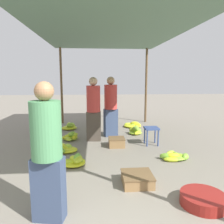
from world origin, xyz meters
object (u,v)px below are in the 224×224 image
banana_pile_left_0 (75,161)px  basin_black (203,200)px  banana_pile_right_1 (175,156)px  shopper_walking_far (94,108)px  vendor_foreground (47,151)px  crate_near (117,142)px  crate_mid (137,179)px  banana_pile_right_2 (136,131)px  stool (151,131)px  shopper_walking_mid (111,106)px  banana_pile_left_3 (70,127)px  banana_pile_left_2 (71,137)px  banana_pile_left_1 (66,149)px  banana_pile_right_0 (133,125)px

banana_pile_left_0 → basin_black: bearing=-38.8°
banana_pile_right_1 → shopper_walking_far: bearing=138.1°
vendor_foreground → shopper_walking_far: shopper_walking_far is taller
crate_near → crate_mid: 1.92m
banana_pile_right_2 → crate_near: banana_pile_right_2 is taller
stool → basin_black: (0.01, -2.62, -0.28)m
basin_black → shopper_walking_mid: bearing=105.0°
shopper_walking_far → crate_mid: bearing=-74.6°
banana_pile_left_3 → banana_pile_right_2: (2.01, -0.79, 0.02)m
banana_pile_left_2 → shopper_walking_mid: size_ratio=0.35×
vendor_foreground → stool: 3.39m
banana_pile_left_1 → shopper_walking_mid: shopper_walking_mid is taller
basin_black → crate_mid: 0.97m
banana_pile_left_0 → shopper_walking_far: bearing=77.8°
banana_pile_left_2 → crate_mid: 2.90m
basin_black → banana_pile_left_0: (-1.79, 1.44, 0.01)m
stool → banana_pile_left_2: bearing=163.8°
banana_pile_right_1 → shopper_walking_mid: bearing=121.4°
banana_pile_left_1 → shopper_walking_far: shopper_walking_far is taller
banana_pile_left_2 → banana_pile_right_1: size_ratio=0.91×
banana_pile_left_2 → crate_mid: (1.30, -2.59, 0.00)m
banana_pile_left_1 → banana_pile_left_2: size_ratio=0.97×
basin_black → crate_near: (-0.88, 2.54, 0.03)m
banana_pile_left_1 → banana_pile_right_0: (1.94, 2.36, -0.01)m
shopper_walking_far → banana_pile_right_2: bearing=24.3°
basin_black → crate_mid: bearing=140.2°
shopper_walking_mid → shopper_walking_far: bearing=-137.7°
banana_pile_right_2 → shopper_walking_far: bearing=-155.7°
stool → banana_pile_left_2: (-2.04, 0.59, -0.27)m
crate_near → banana_pile_left_3: bearing=125.0°
banana_pile_left_2 → banana_pile_left_0: bearing=-81.6°
banana_pile_left_1 → crate_near: size_ratio=1.47×
stool → banana_pile_right_0: size_ratio=0.70×
crate_near → vendor_foreground: bearing=-111.6°
stool → shopper_walking_mid: (-0.94, 0.91, 0.52)m
stool → banana_pile_right_2: bearing=100.3°
banana_pile_left_1 → banana_pile_right_0: size_ratio=0.91×
banana_pile_left_3 → banana_pile_right_2: 2.16m
vendor_foreground → banana_pile_left_1: bearing=92.8°
banana_pile_left_0 → shopper_walking_far: shopper_walking_far is taller
banana_pile_left_2 → shopper_walking_mid: (1.10, 0.32, 0.79)m
banana_pile_right_2 → vendor_foreground: bearing=-114.7°
banana_pile_right_2 → shopper_walking_mid: shopper_walking_mid is taller
basin_black → banana_pile_left_3: size_ratio=1.10×
stool → banana_pile_left_3: stool is taller
banana_pile_left_2 → crate_near: banana_pile_left_2 is taller
banana_pile_right_2 → shopper_walking_far: shopper_walking_far is taller
vendor_foreground → basin_black: (1.93, 0.13, -0.76)m
shopper_walking_mid → stool: bearing=-44.1°
basin_black → banana_pile_right_0: 4.59m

